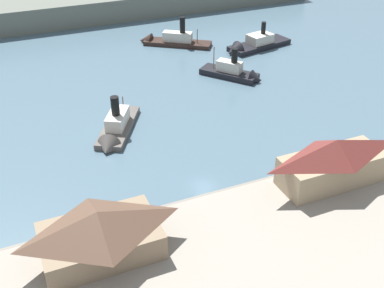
{
  "coord_description": "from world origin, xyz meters",
  "views": [
    {
      "loc": [
        -28.76,
        -62.01,
        52.42
      ],
      "look_at": [
        2.5,
        11.3,
        2.0
      ],
      "focal_mm": 43.72,
      "sensor_mm": 36.0,
      "label": 1
    }
  ],
  "objects": [
    {
      "name": "far_headland",
      "position": [
        0.0,
        110.0,
        4.0
      ],
      "size": [
        180.0,
        24.0,
        8.0
      ],
      "primitive_type": "cube",
      "color": "#60665B",
      "rests_on": "ground"
    },
    {
      "name": "ferry_shed_central_terminal",
      "position": [
        -21.29,
        -10.08,
        5.14
      ],
      "size": [
        17.55,
        11.16,
        7.74
      ],
      "color": "#847056",
      "rests_on": "quay_promenade"
    },
    {
      "name": "ferry_approaching_east",
      "position": [
        27.71,
        40.34,
        1.5
      ],
      "size": [
        14.55,
        16.61,
        9.83
      ],
      "color": "black",
      "rests_on": "ground"
    },
    {
      "name": "ferry_departing_north",
      "position": [
        20.17,
        71.43,
        1.4
      ],
      "size": [
        21.78,
        17.47,
        10.96
      ],
      "color": "black",
      "rests_on": "ground"
    },
    {
      "name": "ferry_shed_east_terminal",
      "position": [
        21.01,
        -9.1,
        5.73
      ],
      "size": [
        19.54,
        7.92,
        8.91
      ],
      "color": "#998466",
      "rests_on": "quay_promenade"
    },
    {
      "name": "quay_promenade",
      "position": [
        0.0,
        -22.0,
        0.6
      ],
      "size": [
        110.0,
        36.0,
        1.2
      ],
      "primitive_type": "cube",
      "color": "gray",
      "rests_on": "ground"
    },
    {
      "name": "ferry_approaching_west",
      "position": [
        -10.09,
        23.91,
        1.44
      ],
      "size": [
        14.41,
        19.67,
        10.38
      ],
      "color": "#514C47",
      "rests_on": "ground"
    },
    {
      "name": "ferry_mid_harbor",
      "position": [
        42.15,
        57.27,
        1.32
      ],
      "size": [
        23.39,
        10.81,
        10.13
      ],
      "color": "black",
      "rests_on": "ground"
    },
    {
      "name": "seawall_edge",
      "position": [
        0.0,
        -3.6,
        0.5
      ],
      "size": [
        110.0,
        0.8,
        1.0
      ],
      "primitive_type": "cube",
      "color": "slate",
      "rests_on": "ground"
    },
    {
      "name": "ground_plane",
      "position": [
        0.0,
        0.0,
        0.0
      ],
      "size": [
        320.0,
        320.0,
        0.0
      ],
      "primitive_type": "plane",
      "color": "#476070"
    }
  ]
}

